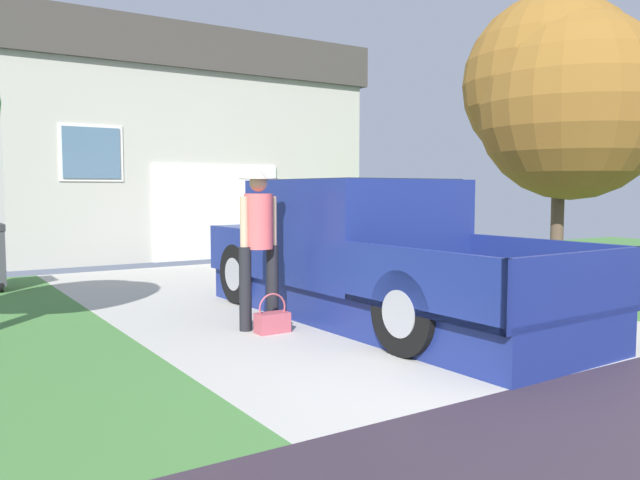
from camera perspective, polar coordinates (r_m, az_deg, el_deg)
The scene contains 5 objects.
pickup_truck at distance 7.78m, azimuth 3.50°, elevation -1.23°, with size 2.14×5.27×1.65m.
person_with_hat at distance 6.98m, azimuth -5.49°, elevation 0.40°, with size 0.48×0.42×1.75m.
handbag at distance 6.89m, azimuth -4.27°, elevation -7.20°, with size 0.36×0.19×0.43m.
house_with_garage at distance 16.96m, azimuth -13.75°, elevation 7.86°, with size 8.46×6.03×5.04m.
neighbor_tree at distance 10.98m, azimuth 20.84°, elevation 11.98°, with size 2.94×3.31×4.63m.
Camera 1 is at (-4.48, -3.22, 1.53)m, focal length 35.86 mm.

